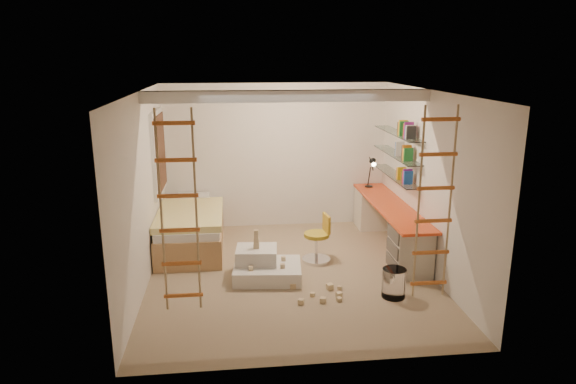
{
  "coord_description": "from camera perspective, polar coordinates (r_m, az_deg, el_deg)",
  "views": [
    {
      "loc": [
        -0.81,
        -6.82,
        3.07
      ],
      "look_at": [
        0.0,
        0.3,
        1.15
      ],
      "focal_mm": 32.0,
      "sensor_mm": 36.0,
      "label": 1
    }
  ],
  "objects": [
    {
      "name": "rope_ladder_left",
      "position": [
        5.33,
        -12.03,
        -2.31
      ],
      "size": [
        0.41,
        0.04,
        2.13
      ],
      "primitive_type": null,
      "color": "#C05A20",
      "rests_on": "ceiling"
    },
    {
      "name": "waste_bin",
      "position": [
        6.92,
        11.68,
        -9.87
      ],
      "size": [
        0.31,
        0.31,
        0.39
      ],
      "primitive_type": "cylinder",
      "color": "white",
      "rests_on": "floor"
    },
    {
      "name": "ceiling_beam",
      "position": [
        7.18,
        0.0,
        10.61
      ],
      "size": [
        4.0,
        0.18,
        0.16
      ],
      "primitive_type": "cube",
      "color": "white",
      "rests_on": "ceiling"
    },
    {
      "name": "desk",
      "position": [
        8.51,
        11.15,
        -3.54
      ],
      "size": [
        0.56,
        2.8,
        0.75
      ],
      "color": "#E6461B",
      "rests_on": "floor"
    },
    {
      "name": "play_platform",
      "position": [
        7.36,
        -2.64,
        -8.28
      ],
      "size": [
        1.01,
        0.82,
        0.42
      ],
      "color": "silver",
      "rests_on": "floor"
    },
    {
      "name": "books",
      "position": [
        8.51,
        12.02,
        5.11
      ],
      "size": [
        0.14,
        0.64,
        0.92
      ],
      "color": "#194CA5",
      "rests_on": "shelves"
    },
    {
      "name": "toy_blocks",
      "position": [
        7.03,
        0.9,
        -9.1
      ],
      "size": [
        1.24,
        1.03,
        0.69
      ],
      "color": "#CCB284",
      "rests_on": "floor"
    },
    {
      "name": "window_blind",
      "position": [
        8.53,
        -13.97,
        4.3
      ],
      "size": [
        0.02,
        1.0,
        1.2
      ],
      "primitive_type": "cube",
      "color": "#4C2D1E",
      "rests_on": "window_frame"
    },
    {
      "name": "bed",
      "position": [
        8.52,
        -10.67,
        -4.02
      ],
      "size": [
        1.02,
        2.0,
        0.69
      ],
      "color": "#AD7F51",
      "rests_on": "floor"
    },
    {
      "name": "window_frame",
      "position": [
        8.53,
        -14.24,
        4.28
      ],
      "size": [
        0.06,
        1.15,
        1.35
      ],
      "primitive_type": "cube",
      "color": "white",
      "rests_on": "wall_left"
    },
    {
      "name": "swivel_chair",
      "position": [
        7.88,
        3.33,
        -5.82
      ],
      "size": [
        0.49,
        0.49,
        0.74
      ],
      "color": "#AF9621",
      "rests_on": "floor"
    },
    {
      "name": "task_lamp",
      "position": [
        9.19,
        9.32,
        2.67
      ],
      "size": [
        0.14,
        0.36,
        0.57
      ],
      "color": "black",
      "rests_on": "desk"
    },
    {
      "name": "floor",
      "position": [
        7.52,
        0.26,
        -9.09
      ],
      "size": [
        4.5,
        4.5,
        0.0
      ],
      "primitive_type": "plane",
      "color": "#967C60",
      "rests_on": "ground"
    },
    {
      "name": "rope_ladder_right",
      "position": [
        5.72,
        15.95,
        -1.36
      ],
      "size": [
        0.41,
        0.04,
        2.13
      ],
      "primitive_type": null,
      "color": "orange",
      "rests_on": "ceiling"
    },
    {
      "name": "shelves",
      "position": [
        8.53,
        11.96,
        4.08
      ],
      "size": [
        0.25,
        1.8,
        0.71
      ],
      "color": "white",
      "rests_on": "wall_right"
    }
  ]
}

